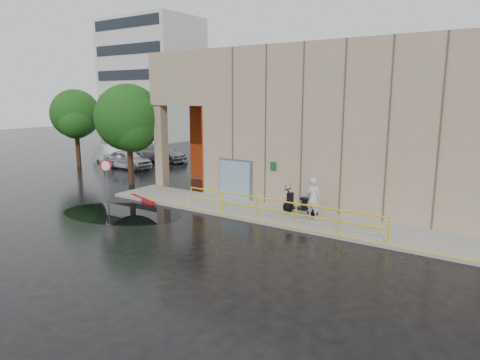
% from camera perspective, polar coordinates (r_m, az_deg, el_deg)
% --- Properties ---
extents(ground, '(120.00, 120.00, 0.00)m').
position_cam_1_polar(ground, '(18.76, -11.55, -6.28)').
color(ground, black).
rests_on(ground, ground).
extents(sidewalk, '(20.00, 3.00, 0.15)m').
position_cam_1_polar(sidewalk, '(19.91, 6.08, -4.86)').
color(sidewalk, gray).
rests_on(sidewalk, ground).
extents(building, '(20.00, 10.17, 8.00)m').
position_cam_1_polar(building, '(24.73, 15.71, 7.64)').
color(building, gray).
rests_on(building, ground).
extents(guardrail, '(9.56, 0.06, 1.03)m').
position_cam_1_polar(guardrail, '(18.48, 4.83, -4.16)').
color(guardrail, yellow).
rests_on(guardrail, sidewalk).
extents(distant_building, '(12.00, 8.08, 15.00)m').
position_cam_1_polar(distant_building, '(57.53, -11.64, 12.92)').
color(distant_building, silver).
rests_on(distant_building, ground).
extents(person, '(0.73, 0.51, 1.89)m').
position_cam_1_polar(person, '(19.20, 9.74, -2.42)').
color(person, silver).
rests_on(person, sidewalk).
extents(scooter, '(1.82, 0.67, 1.39)m').
position_cam_1_polar(scooter, '(19.75, 8.13, -2.43)').
color(scooter, black).
rests_on(scooter, sidewalk).
extents(stop_sign, '(0.63, 0.32, 2.25)m').
position_cam_1_polar(stop_sign, '(23.78, -17.40, 1.26)').
color(stop_sign, slate).
rests_on(stop_sign, ground).
extents(red_curb, '(2.35, 0.86, 0.18)m').
position_cam_1_polar(red_curb, '(23.54, -12.89, -2.53)').
color(red_curb, '#A01015').
rests_on(red_curb, ground).
extents(puddle, '(6.85, 5.18, 0.01)m').
position_cam_1_polar(puddle, '(21.39, -15.49, -4.28)').
color(puddle, black).
rests_on(puddle, ground).
extents(car_a, '(4.24, 1.84, 1.42)m').
position_cam_1_polar(car_a, '(34.20, -14.80, 2.68)').
color(car_a, silver).
rests_on(car_a, ground).
extents(car_b, '(4.87, 2.91, 1.52)m').
position_cam_1_polar(car_b, '(37.52, -16.84, 3.37)').
color(car_b, white).
rests_on(car_b, ground).
extents(car_c, '(5.37, 2.89, 1.48)m').
position_cam_1_polar(car_c, '(37.28, -10.68, 3.58)').
color(car_c, '#9B9EA2').
rests_on(car_c, ground).
extents(tree_near, '(4.14, 4.14, 6.29)m').
position_cam_1_polar(tree_near, '(27.52, -14.53, 7.69)').
color(tree_near, black).
rests_on(tree_near, ground).
extents(tree_far, '(3.79, 3.75, 6.05)m').
position_cam_1_polar(tree_far, '(35.67, -21.09, 7.98)').
color(tree_far, black).
rests_on(tree_far, ground).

